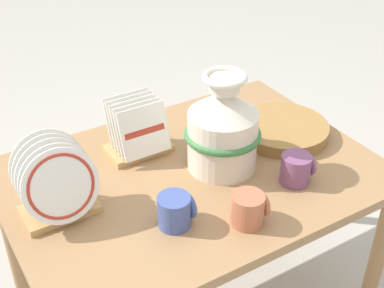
# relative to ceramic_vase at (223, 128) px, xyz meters

# --- Properties ---
(display_table) EXTENTS (1.20, 0.85, 0.67)m
(display_table) POSITION_rel_ceramic_vase_xyz_m (-0.10, 0.02, -0.22)
(display_table) COLOR #9E754C
(display_table) RESTS_ON ground_plane
(ceramic_vase) EXTENTS (0.25, 0.25, 0.34)m
(ceramic_vase) POSITION_rel_ceramic_vase_xyz_m (0.00, 0.00, 0.00)
(ceramic_vase) COLOR silver
(ceramic_vase) RESTS_ON display_table
(dish_rack_round_plates) EXTENTS (0.22, 0.18, 0.24)m
(dish_rack_round_plates) POSITION_rel_ceramic_vase_xyz_m (-0.54, 0.04, -0.04)
(dish_rack_round_plates) COLOR tan
(dish_rack_round_plates) RESTS_ON display_table
(dish_rack_square_plates) EXTENTS (0.22, 0.17, 0.19)m
(dish_rack_square_plates) POSITION_rel_ceramic_vase_xyz_m (-0.20, 0.22, -0.08)
(dish_rack_square_plates) COLOR tan
(dish_rack_square_plates) RESTS_ON display_table
(wicker_charger_stack) EXTENTS (0.33, 0.33, 0.04)m
(wicker_charger_stack) POSITION_rel_ceramic_vase_xyz_m (0.30, 0.05, -0.12)
(wicker_charger_stack) COLOR olive
(wicker_charger_stack) RESTS_ON display_table
(mug_cobalt_glaze) EXTENTS (0.10, 0.10, 0.10)m
(mug_cobalt_glaze) POSITION_rel_ceramic_vase_xyz_m (-0.28, -0.17, -0.10)
(mug_cobalt_glaze) COLOR #42569E
(mug_cobalt_glaze) RESTS_ON display_table
(mug_terracotta_glaze) EXTENTS (0.10, 0.10, 0.10)m
(mug_terracotta_glaze) POSITION_rel_ceramic_vase_xyz_m (-0.09, -0.28, -0.10)
(mug_terracotta_glaze) COLOR #B76647
(mug_terracotta_glaze) RESTS_ON display_table
(mug_plum_glaze) EXTENTS (0.10, 0.10, 0.10)m
(mug_plum_glaze) POSITION_rel_ceramic_vase_xyz_m (0.15, -0.20, -0.10)
(mug_plum_glaze) COLOR #7A4770
(mug_plum_glaze) RESTS_ON display_table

